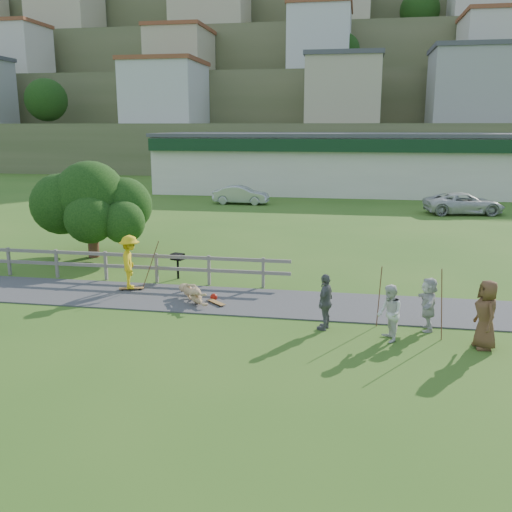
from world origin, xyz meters
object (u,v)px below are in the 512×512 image
object	(u,v)px
skater_rider	(130,265)
car_silver	(241,195)
tree	(92,221)
spectator_d	(428,304)
spectator_b	(325,302)
spectator_a	(390,313)
car_white	(464,203)
skater_fallen	(193,293)
spectator_c	(486,315)
bbq	(178,266)

from	to	relation	value
skater_rider	car_silver	bearing A→B (deg)	-18.81
tree	spectator_d	bearing A→B (deg)	-27.52
spectator_b	spectator_d	distance (m)	2.90
spectator_b	spectator_d	xyz separation A→B (m)	(2.87, 0.44, -0.04)
spectator_a	spectator_b	xyz separation A→B (m)	(-1.74, 0.63, 0.03)
car_white	skater_fallen	bearing A→B (deg)	141.29
skater_rider	skater_fallen	xyz separation A→B (m)	(2.55, -0.97, -0.62)
skater_rider	skater_fallen	distance (m)	2.80
car_silver	spectator_b	bearing A→B (deg)	-162.49
spectator_a	spectator_c	xyz separation A→B (m)	(2.43, -0.09, 0.14)
spectator_d	bbq	distance (m)	9.63
car_silver	skater_fallen	bearing A→B (deg)	-171.21
spectator_c	car_silver	xyz separation A→B (m)	(-11.95, 26.73, -0.24)
skater_fallen	tree	bearing A→B (deg)	98.58
skater_rider	tree	bearing A→B (deg)	16.88
skater_rider	car_white	xyz separation A→B (m)	(14.66, 20.92, -0.24)
skater_rider	skater_fallen	size ratio (longest dim) A/B	1.07
tree	skater_rider	bearing A→B (deg)	-52.28
spectator_c	car_white	size ratio (longest dim) A/B	0.36
car_white	spectator_c	bearing A→B (deg)	161.96
spectator_d	spectator_c	bearing A→B (deg)	48.43
spectator_b	car_white	xyz separation A→B (m)	(7.71, 23.62, -0.10)
bbq	skater_fallen	bearing A→B (deg)	-46.89
skater_rider	skater_fallen	bearing A→B (deg)	-131.73
spectator_a	spectator_d	bearing A→B (deg)	119.12
car_silver	bbq	xyz separation A→B (m)	(1.95, -21.43, -0.19)
skater_rider	car_white	world-z (taller)	skater_rider
skater_rider	car_white	bearing A→B (deg)	-55.87
car_silver	tree	xyz separation A→B (m)	(-2.87, -18.52, 0.95)
car_silver	bbq	bearing A→B (deg)	-173.94
spectator_a	spectator_d	distance (m)	1.56
spectator_b	car_white	distance (m)	24.85
spectator_c	bbq	xyz separation A→B (m)	(-10.00, 5.30, -0.43)
skater_fallen	car_white	bearing A→B (deg)	22.26
spectator_b	tree	distance (m)	13.03
skater_rider	spectator_c	size ratio (longest dim) A/B	1.03
spectator_a	car_silver	world-z (taller)	spectator_a
skater_fallen	spectator_b	size ratio (longest dim) A/B	1.09
spectator_c	car_silver	bearing A→B (deg)	-165.70
spectator_b	car_white	world-z (taller)	spectator_b
bbq	tree	bearing A→B (deg)	165.31
spectator_b	spectator_d	bearing A→B (deg)	114.30
skater_rider	bbq	size ratio (longest dim) A/B	1.93
spectator_d	car_silver	size ratio (longest dim) A/B	0.38
spectator_d	tree	bearing A→B (deg)	-117.32
spectator_a	spectator_c	size ratio (longest dim) A/B	0.85
skater_fallen	spectator_b	bearing A→B (deg)	-60.29
skater_rider	spectator_b	xyz separation A→B (m)	(6.95, -2.70, -0.13)
skater_rider	bbq	bearing A→B (deg)	-51.67
car_silver	tree	distance (m)	18.77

